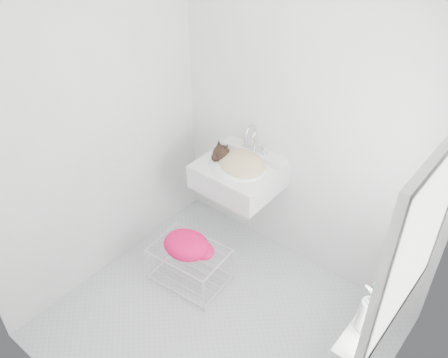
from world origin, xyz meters
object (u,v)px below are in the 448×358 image
Objects in this scene: bottle_b at (378,307)px; bottle_c at (393,286)px; sink at (239,165)px; wire_rack at (190,266)px; bottle_a at (364,328)px; cat at (239,163)px.

bottle_b is 0.18m from bottle_c.
sink reaches higher than wire_rack.
bottle_a is at bearing -28.40° from sink.
bottle_a is at bearing -8.81° from wire_rack.
bottle_c is (1.46, 0.13, 0.70)m from wire_rack.
sink is 1.45m from bottle_c.
wire_rack is (-0.07, -0.51, -0.74)m from cat.
bottle_c is (1.40, -0.40, 0.00)m from sink.
bottle_c is at bearing -15.93° from sink.
cat is 1.79× the size of bottle_a.
bottle_b is (1.40, -0.58, 0.00)m from sink.
sink is 1.51m from bottle_b.
cat is (0.01, -0.02, 0.04)m from sink.
cat is at bearing 164.56° from bottle_c.
wire_rack is 1.63m from bottle_a.
bottle_b is (0.00, 0.17, 0.00)m from bottle_a.
bottle_b is (1.38, -0.57, -0.04)m from cat.
sink is at bearing 164.07° from bottle_c.
sink is at bearing 157.33° from bottle_b.
sink is 1.43× the size of cat.
bottle_c is (0.00, 0.36, 0.00)m from bottle_a.
wire_rack is at bearing 177.89° from bottle_b.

